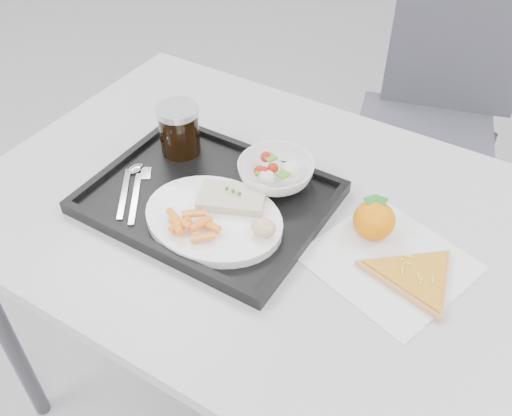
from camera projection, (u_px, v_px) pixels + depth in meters
table at (275, 238)px, 1.15m from camera, size 1.20×0.80×0.75m
chair at (437, 104)px, 1.78m from camera, size 0.52×0.52×0.93m
tray at (209, 199)px, 1.12m from camera, size 0.45×0.35×0.03m
dinner_plate at (214, 219)px, 1.06m from camera, size 0.27×0.27×0.02m
fish_fillet at (232, 197)px, 1.08m from camera, size 0.14×0.12×0.02m
bread_roll at (263, 227)px, 1.01m from camera, size 0.05×0.05×0.03m
salad_bowl at (276, 173)px, 1.13m from camera, size 0.15×0.15×0.05m
cola_glass at (179, 129)px, 1.19m from camera, size 0.09×0.09×0.11m
cutlery at (133, 185)px, 1.14m from camera, size 0.13×0.16×0.01m
napkin at (389, 262)px, 1.01m from camera, size 0.31×0.30×0.00m
tangerine at (374, 220)px, 1.04m from camera, size 0.10×0.10×0.07m
pizza_slice at (415, 277)px, 0.97m from camera, size 0.25×0.25×0.02m
carrot_pile at (190, 224)px, 1.02m from camera, size 0.11×0.08×0.02m
salad_contents at (278, 170)px, 1.12m from camera, size 0.09×0.09×0.03m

